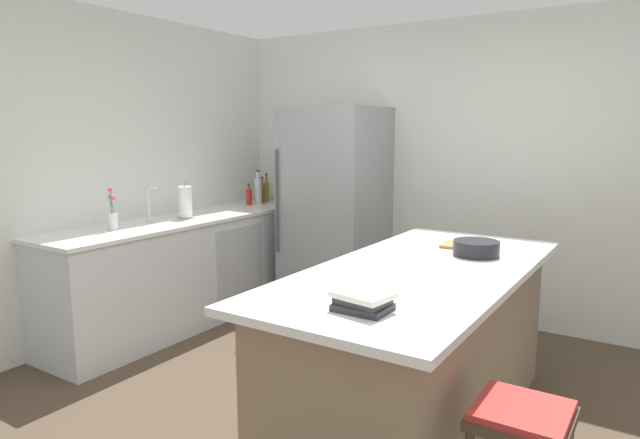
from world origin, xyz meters
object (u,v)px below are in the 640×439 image
Objects in this scene: paper_towel_roll at (185,203)px; soda_bottle at (258,190)px; olive_oil_bottle at (267,191)px; bar_stool at (521,435)px; cutting_board at (469,246)px; cookbook_stack at (363,301)px; mixing_bowl at (476,248)px; kitchen_island at (419,348)px; sink_faucet at (150,203)px; flower_vase at (112,217)px; vinegar_bottle at (262,192)px; refrigerator at (335,210)px; hot_sauce_bottle at (249,197)px.

soda_bottle is (-0.05, 1.03, 0.01)m from paper_towel_roll.
olive_oil_bottle is 0.86× the size of soda_bottle.
cutting_board reaches higher than bar_stool.
cutting_board is (-0.03, 1.45, -0.03)m from cookbook_stack.
mixing_bowl is (2.57, -1.11, -0.09)m from soda_bottle.
cookbook_stack is (0.08, -0.80, 0.50)m from kitchen_island.
cookbook_stack is 0.76× the size of cutting_board.
sink_faucet is at bearing -103.78° from paper_towel_roll.
olive_oil_bottle is (-0.04, 1.91, 0.02)m from flower_vase.
vinegar_bottle is at bearing 90.04° from sink_faucet.
paper_towel_roll reaches higher than mixing_bowl.
soda_bottle is at bearing 156.55° from mixing_bowl.
refrigerator is at bearing 133.68° from kitchen_island.
flower_vase is at bearing -94.60° from paper_towel_roll.
flower_vase is at bearing -88.91° from olive_oil_bottle.
kitchen_island is 0.79m from cutting_board.
soda_bottle reaches higher than kitchen_island.
refrigerator is 5.75× the size of flower_vase.
paper_towel_roll is 1.24× the size of cookbook_stack.
soda_bottle is at bearing 136.37° from cookbook_stack.
paper_towel_roll reaches higher than hot_sauce_bottle.
refrigerator is at bearing -4.99° from vinegar_bottle.
vinegar_bottle reaches higher than cutting_board.
sink_faucet reaches higher than bar_stool.
refrigerator is 1.35m from paper_towel_roll.
soda_bottle is at bearing 92.89° from paper_towel_roll.
olive_oil_bottle is 2.92m from mixing_bowl.
cutting_board is at bearing 9.56° from sink_faucet.
flower_vase is 0.97× the size of cutting_board.
flower_vase reaches higher than vinegar_bottle.
olive_oil_bottle is 1.10× the size of vinegar_bottle.
soda_bottle is (-0.90, -0.02, 0.13)m from refrigerator.
bar_stool is 2.94× the size of hot_sauce_bottle.
cutting_board is (2.47, -0.93, -0.13)m from soda_bottle.
paper_towel_roll reaches higher than vinegar_bottle.
flower_vase is 1.20× the size of vinegar_bottle.
refrigerator is 1.83m from cutting_board.
soda_bottle is 0.12m from hot_sauce_bottle.
cutting_board is at bearing 85.39° from kitchen_island.
sink_faucet is at bearing 174.80° from kitchen_island.
hot_sauce_bottle is 2.81m from mixing_bowl.
cutting_board is (0.05, 0.64, 0.47)m from kitchen_island.
mixing_bowl is at bearing 115.74° from bar_stool.
hot_sauce_bottle is at bearing -173.52° from refrigerator.
bar_stool is 3.89m from soda_bottle.
refrigerator is 2.02m from mixing_bowl.
hot_sauce_bottle is (-0.04, -0.09, -0.06)m from soda_bottle.
hot_sauce_bottle is at bearing 161.51° from cutting_board.
olive_oil_bottle is at bearing 144.40° from kitchen_island.
flower_vase reaches higher than sink_faucet.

